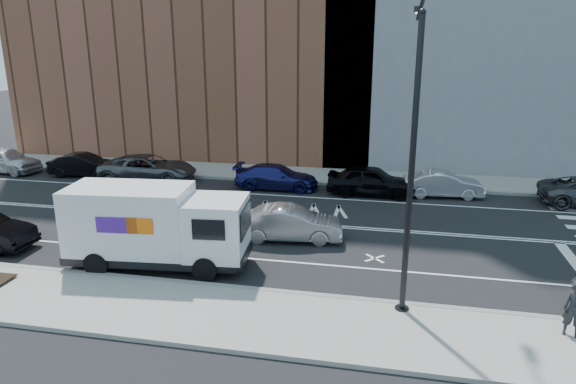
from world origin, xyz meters
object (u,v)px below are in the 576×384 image
at_px(fedex_van, 156,225).
at_px(driving_sedan, 290,224).
at_px(far_parked_b, 84,165).
at_px(far_parked_a, 5,160).

xyz_separation_m(fedex_van, driving_sedan, (4.39, 3.61, -0.89)).
bearing_deg(driving_sedan, far_parked_b, 54.68).
distance_m(far_parked_a, driving_sedan, 21.92).
bearing_deg(far_parked_a, far_parked_b, -81.32).
height_order(far_parked_a, far_parked_b, far_parked_a).
bearing_deg(fedex_van, driving_sedan, 33.88).
xyz_separation_m(far_parked_a, driving_sedan, (20.44, -7.91, -0.09)).
distance_m(fedex_van, far_parked_b, 15.66).
bearing_deg(driving_sedan, fedex_van, 122.45).
bearing_deg(far_parked_a, fedex_van, -118.05).
relative_size(fedex_van, driving_sedan, 1.56).
height_order(fedex_van, driving_sedan, fedex_van).
height_order(fedex_van, far_parked_b, fedex_van).
relative_size(fedex_van, far_parked_a, 1.45).
bearing_deg(far_parked_b, fedex_van, -142.57).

